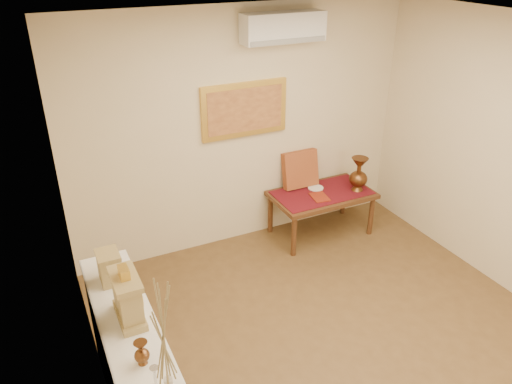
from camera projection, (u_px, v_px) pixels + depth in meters
floor at (352, 356)px, 4.36m from camera, size 4.50×4.50×0.00m
ceiling at (390, 38)px, 3.14m from camera, size 4.50×4.50×0.00m
wall_back at (244, 131)px, 5.56m from camera, size 4.00×0.02×2.70m
wall_left at (96, 296)px, 2.98m from camera, size 0.02×4.50×2.70m
white_vase at (166, 363)px, 2.34m from camera, size 0.19×0.19×1.00m
candlestick at (156, 380)px, 2.76m from camera, size 0.09×0.09×0.19m
brass_urn_small at (141, 350)px, 2.95m from camera, size 0.09×0.09×0.21m
table_cloth at (322, 193)px, 5.95m from camera, size 1.14×0.59×0.01m
brass_urn_tall at (359, 171)px, 5.90m from camera, size 0.22×0.22×0.50m
plate at (316, 188)px, 6.04m from camera, size 0.19×0.19×0.01m
menu at (320, 197)px, 5.83m from camera, size 0.21×0.27×0.01m
cushion at (300, 169)px, 6.01m from camera, size 0.44×0.19×0.46m
mantel_clock at (128, 297)px, 3.27m from camera, size 0.17×0.36×0.41m
wooden_chest at (110, 267)px, 3.66m from camera, size 0.16×0.21×0.24m
low_table at (322, 198)px, 5.98m from camera, size 1.20×0.70×0.55m
painting at (245, 110)px, 5.42m from camera, size 1.00×0.06×0.60m
ac_unit at (283, 27)px, 5.11m from camera, size 0.90×0.25×0.30m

